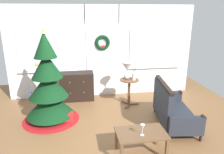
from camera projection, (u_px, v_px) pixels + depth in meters
name	position (u px, v px, depth m)	size (l,w,h in m)	color
ground_plane	(113.00, 131.00, 4.36)	(6.76, 6.76, 0.00)	brown
back_wall_with_door	(102.00, 52.00, 5.95)	(5.20, 0.19, 2.55)	white
christmas_tree	(49.00, 90.00, 4.63)	(1.27, 1.27, 2.06)	#4C331E
dresser_cabinet	(77.00, 86.00, 5.83)	(0.90, 0.45, 0.78)	black
settee_sofa	(171.00, 109.00, 4.51)	(0.86, 1.44, 0.96)	black
side_table	(129.00, 87.00, 5.44)	(0.50, 0.48, 0.71)	brown
table_lamp	(127.00, 68.00, 5.33)	(0.28, 0.28, 0.44)	silver
flower_vase	(134.00, 76.00, 5.30)	(0.11, 0.10, 0.35)	beige
coffee_table	(141.00, 136.00, 3.56)	(0.85, 0.54, 0.42)	brown
wine_glass	(143.00, 127.00, 3.42)	(0.08, 0.08, 0.20)	silver
gift_box	(69.00, 117.00, 4.73)	(0.20, 0.18, 0.20)	red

